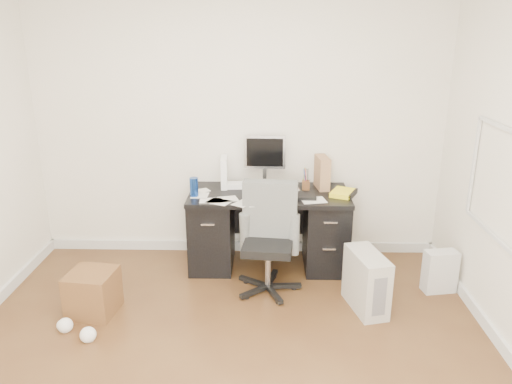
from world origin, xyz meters
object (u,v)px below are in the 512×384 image
(desk, at_px, (269,227))
(wicker_basket, at_px, (93,292))
(keyboard, at_px, (289,196))
(office_chair, at_px, (268,240))
(pc_tower, at_px, (366,281))
(lcd_monitor, at_px, (265,160))

(desk, bearing_deg, wicker_basket, -148.22)
(keyboard, relative_size, wicker_basket, 1.40)
(office_chair, height_order, wicker_basket, office_chair)
(desk, distance_m, pc_tower, 1.13)
(desk, xyz_separation_m, office_chair, (-0.01, -0.49, 0.08))
(keyboard, bearing_deg, wicker_basket, -152.15)
(lcd_monitor, distance_m, wicker_basket, 1.98)
(desk, xyz_separation_m, wicker_basket, (-1.43, -0.89, -0.22))
(lcd_monitor, distance_m, keyboard, 0.50)
(office_chair, relative_size, pc_tower, 1.97)
(keyboard, xyz_separation_m, office_chair, (-0.19, -0.37, -0.28))
(office_chair, bearing_deg, wicker_basket, -158.60)
(office_chair, distance_m, wicker_basket, 1.51)
(keyboard, distance_m, office_chair, 0.50)
(office_chair, height_order, pc_tower, office_chair)
(lcd_monitor, relative_size, wicker_basket, 1.41)
(lcd_monitor, bearing_deg, desk, -78.70)
(lcd_monitor, bearing_deg, wicker_basket, -139.02)
(keyboard, bearing_deg, desk, 147.92)
(keyboard, relative_size, pc_tower, 1.02)
(wicker_basket, bearing_deg, desk, 31.78)
(lcd_monitor, bearing_deg, pc_tower, -48.83)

